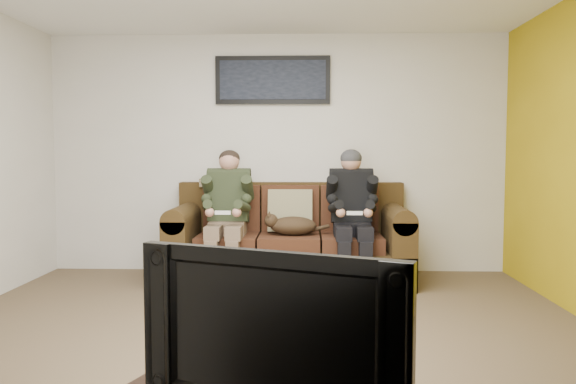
{
  "coord_description": "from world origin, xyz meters",
  "views": [
    {
      "loc": [
        0.32,
        -3.94,
        1.31
      ],
      "look_at": [
        0.15,
        1.2,
        0.95
      ],
      "focal_mm": 35.0,
      "sensor_mm": 36.0,
      "label": 1
    }
  ],
  "objects_px": {
    "television": "(280,325)",
    "cat": "(291,225)",
    "sofa": "(290,243)",
    "person_left": "(227,207)",
    "person_right": "(352,207)",
    "framed_poster": "(273,80)"
  },
  "relations": [
    {
      "from": "television",
      "to": "cat",
      "type": "bearing_deg",
      "value": 112.31
    },
    {
      "from": "sofa",
      "to": "person_left",
      "type": "bearing_deg",
      "value": -161.96
    },
    {
      "from": "sofa",
      "to": "person_right",
      "type": "height_order",
      "value": "person_right"
    },
    {
      "from": "person_right",
      "to": "cat",
      "type": "height_order",
      "value": "person_right"
    },
    {
      "from": "person_left",
      "to": "television",
      "type": "relative_size",
      "value": 1.33
    },
    {
      "from": "sofa",
      "to": "cat",
      "type": "height_order",
      "value": "sofa"
    },
    {
      "from": "sofa",
      "to": "person_left",
      "type": "distance_m",
      "value": 0.76
    },
    {
      "from": "sofa",
      "to": "person_left",
      "type": "height_order",
      "value": "person_left"
    },
    {
      "from": "person_left",
      "to": "framed_poster",
      "type": "relative_size",
      "value": 1.07
    },
    {
      "from": "sofa",
      "to": "framed_poster",
      "type": "relative_size",
      "value": 1.93
    },
    {
      "from": "cat",
      "to": "television",
      "type": "bearing_deg",
      "value": -89.12
    },
    {
      "from": "person_left",
      "to": "person_right",
      "type": "distance_m",
      "value": 1.25
    },
    {
      "from": "person_right",
      "to": "framed_poster",
      "type": "relative_size",
      "value": 1.08
    },
    {
      "from": "person_right",
      "to": "sofa",
      "type": "bearing_deg",
      "value": 161.99
    },
    {
      "from": "framed_poster",
      "to": "person_right",
      "type": "bearing_deg",
      "value": -35.25
    },
    {
      "from": "person_right",
      "to": "television",
      "type": "distance_m",
      "value": 3.63
    },
    {
      "from": "sofa",
      "to": "framed_poster",
      "type": "xyz_separation_m",
      "value": [
        -0.2,
        0.38,
        1.73
      ]
    },
    {
      "from": "sofa",
      "to": "cat",
      "type": "relative_size",
      "value": 3.67
    },
    {
      "from": "sofa",
      "to": "framed_poster",
      "type": "bearing_deg",
      "value": 117.78
    },
    {
      "from": "person_left",
      "to": "cat",
      "type": "height_order",
      "value": "person_left"
    },
    {
      "from": "person_left",
      "to": "sofa",
      "type": "bearing_deg",
      "value": 18.04
    },
    {
      "from": "person_left",
      "to": "cat",
      "type": "relative_size",
      "value": 2.03
    }
  ]
}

